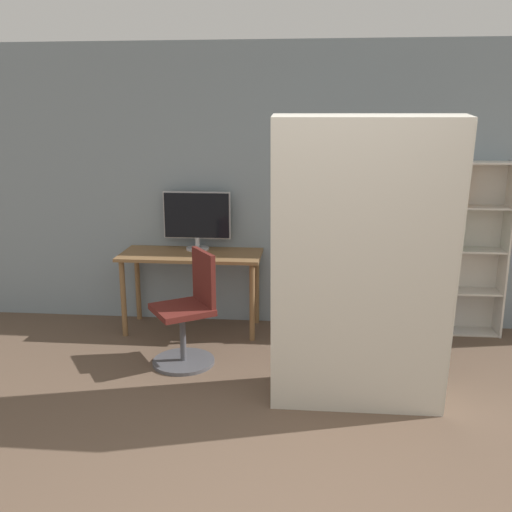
{
  "coord_description": "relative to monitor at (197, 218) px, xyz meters",
  "views": [
    {
      "loc": [
        0.05,
        -2.12,
        2.04
      ],
      "look_at": [
        -0.31,
        1.83,
        1.05
      ],
      "focal_mm": 40.0,
      "sensor_mm": 36.0,
      "label": 1
    }
  ],
  "objects": [
    {
      "name": "mattress_near",
      "position": [
        1.43,
        -1.61,
        -0.05
      ],
      "size": [
        1.2,
        0.43,
        2.04
      ],
      "color": "beige",
      "rests_on": "ground"
    },
    {
      "name": "monitor",
      "position": [
        0.0,
        0.0,
        0.0
      ],
      "size": [
        0.65,
        0.22,
        0.56
      ],
      "color": "#B7B7BC",
      "rests_on": "desk"
    },
    {
      "name": "wall_back",
      "position": [
        1.01,
        0.16,
        0.28
      ],
      "size": [
        8.0,
        0.06,
        2.7
      ],
      "color": "gray",
      "rests_on": "ground"
    },
    {
      "name": "desk",
      "position": [
        -0.03,
        -0.16,
        -0.42
      ],
      "size": [
        1.33,
        0.58,
        0.76
      ],
      "color": "brown",
      "rests_on": "ground"
    },
    {
      "name": "office_chair",
      "position": [
        0.09,
        -0.92,
        -0.68
      ],
      "size": [
        0.61,
        0.61,
        0.95
      ],
      "color": "#4C4C51",
      "rests_on": "ground"
    },
    {
      "name": "bookshelf",
      "position": [
        2.41,
        0.02,
        -0.22
      ],
      "size": [
        0.78,
        0.27,
        1.63
      ],
      "color": "beige",
      "rests_on": "ground"
    },
    {
      "name": "mattress_far",
      "position": [
        1.43,
        -1.33,
        -0.05
      ],
      "size": [
        1.2,
        0.38,
        2.04
      ],
      "color": "beige",
      "rests_on": "ground"
    }
  ]
}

